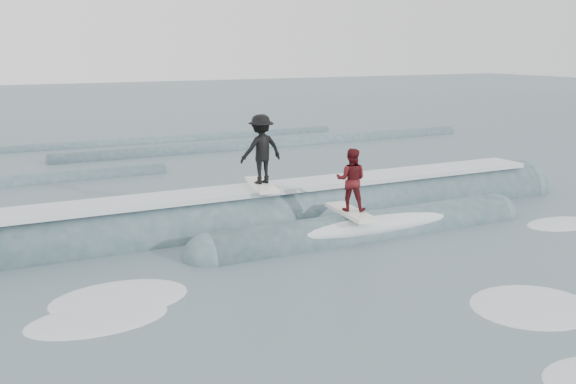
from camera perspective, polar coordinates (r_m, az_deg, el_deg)
name	(u,v)px	position (r m, az deg, el deg)	size (l,w,h in m)	color
ground	(375,280)	(14.02, 7.72, -7.79)	(160.00, 160.00, 0.00)	#425560
breaking_wave	(292,223)	(18.02, 0.40, -2.82)	(21.09, 3.80, 2.03)	#355359
surfer_black	(261,151)	(17.70, -2.40, 3.64)	(1.30, 2.07, 2.01)	white
surfer_red	(351,184)	(16.64, 5.63, 0.75)	(1.00, 2.04, 1.73)	white
whitewater	(346,297)	(13.06, 5.17, -9.30)	(15.27, 8.25, 0.10)	silver
far_swells	(134,158)	(29.58, -13.51, 2.94)	(40.01, 8.65, 0.80)	#355359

